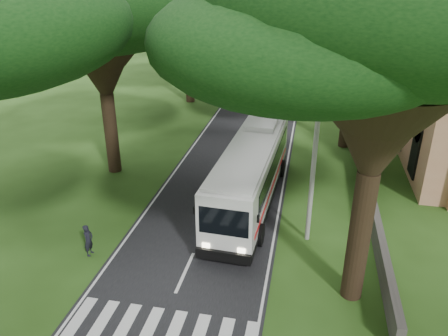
# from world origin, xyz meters

# --- Properties ---
(ground) EXTENTS (140.00, 140.00, 0.00)m
(ground) POSITION_xyz_m (0.00, 0.00, 0.00)
(ground) COLOR #234213
(ground) RESTS_ON ground
(road) EXTENTS (8.00, 120.00, 0.04)m
(road) POSITION_xyz_m (0.00, 25.00, 0.01)
(road) COLOR black
(road) RESTS_ON ground
(property_wall) EXTENTS (0.35, 50.00, 1.20)m
(property_wall) POSITION_xyz_m (9.00, 24.00, 0.60)
(property_wall) COLOR #383533
(property_wall) RESTS_ON ground
(pole_near) EXTENTS (1.60, 0.24, 8.00)m
(pole_near) POSITION_xyz_m (5.50, 6.00, 4.18)
(pole_near) COLOR gray
(pole_near) RESTS_ON ground
(pole_mid) EXTENTS (1.60, 0.24, 8.00)m
(pole_mid) POSITION_xyz_m (5.50, 26.00, 4.18)
(pole_mid) COLOR gray
(pole_mid) RESTS_ON ground
(pole_far) EXTENTS (1.60, 0.24, 8.00)m
(pole_far) POSITION_xyz_m (5.50, 46.00, 4.18)
(pole_far) COLOR gray
(pole_far) RESTS_ON ground
(tree_l_mida) EXTENTS (15.09, 15.09, 14.45)m
(tree_l_mida) POSITION_xyz_m (-8.00, 12.00, 11.15)
(tree_l_mida) COLOR black
(tree_l_mida) RESTS_ON ground
(tree_r_near) EXTENTS (13.93, 13.93, 15.03)m
(tree_r_near) POSITION_xyz_m (7.50, 2.00, 11.92)
(tree_r_near) COLOR black
(tree_r_near) RESTS_ON ground
(coach_bus) EXTENTS (3.55, 13.04, 3.81)m
(coach_bus) POSITION_xyz_m (1.99, 9.37, 2.05)
(coach_bus) COLOR silver
(coach_bus) RESTS_ON ground
(distant_car_b) EXTENTS (1.45, 3.84, 1.25)m
(distant_car_b) POSITION_xyz_m (-3.00, 48.26, 0.66)
(distant_car_b) COLOR navy
(distant_car_b) RESTS_ON road
(distant_car_c) EXTENTS (3.03, 4.61, 1.24)m
(distant_car_c) POSITION_xyz_m (2.35, 65.78, 0.65)
(distant_car_c) COLOR maroon
(distant_car_c) RESTS_ON road
(pedestrian) EXTENTS (0.41, 0.61, 1.67)m
(pedestrian) POSITION_xyz_m (-5.01, 2.45, 0.83)
(pedestrian) COLOR black
(pedestrian) RESTS_ON ground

